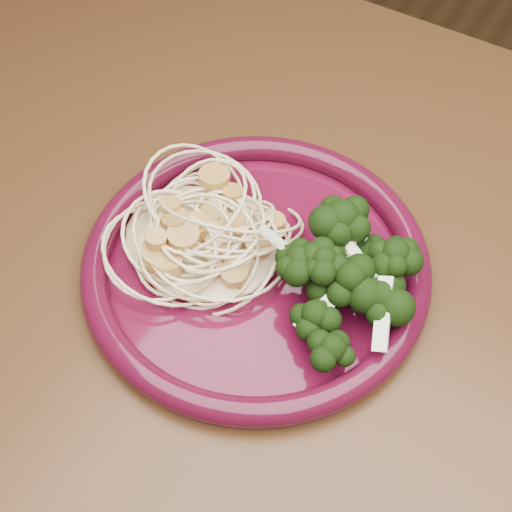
{
  "coord_description": "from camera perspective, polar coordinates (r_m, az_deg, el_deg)",
  "views": [
    {
      "loc": [
        0.19,
        -0.24,
        1.2
      ],
      "look_at": [
        0.02,
        0.03,
        0.77
      ],
      "focal_mm": 50.0,
      "sensor_mm": 36.0,
      "label": 1
    }
  ],
  "objects": [
    {
      "name": "dining_table",
      "position": [
        0.63,
        -3.56,
        -7.79
      ],
      "size": [
        1.2,
        0.8,
        0.75
      ],
      "color": "#472814",
      "rests_on": "ground"
    },
    {
      "name": "dinner_plate",
      "position": [
        0.54,
        0.0,
        -0.65
      ],
      "size": [
        0.28,
        0.28,
        0.02
      ],
      "rotation": [
        0.0,
        0.0,
        0.08
      ],
      "color": "#44081E",
      "rests_on": "dining_table"
    },
    {
      "name": "spaghetti_pile",
      "position": [
        0.55,
        -4.34,
        1.8
      ],
      "size": [
        0.14,
        0.12,
        0.03
      ],
      "primitive_type": "ellipsoid",
      "rotation": [
        0.0,
        0.0,
        0.08
      ],
      "color": "beige",
      "rests_on": "dinner_plate"
    },
    {
      "name": "scallop_cluster",
      "position": [
        0.52,
        -4.57,
        4.11
      ],
      "size": [
        0.13,
        0.13,
        0.04
      ],
      "primitive_type": null,
      "rotation": [
        0.0,
        0.0,
        0.08
      ],
      "color": "tan",
      "rests_on": "spaghetti_pile"
    },
    {
      "name": "broccoli_pile",
      "position": [
        0.51,
        5.7,
        -1.56
      ],
      "size": [
        0.1,
        0.16,
        0.05
      ],
      "primitive_type": "ellipsoid",
      "rotation": [
        0.0,
        0.0,
        0.08
      ],
      "color": "black",
      "rests_on": "dinner_plate"
    },
    {
      "name": "onion_garnish",
      "position": [
        0.49,
        6.0,
        0.62
      ],
      "size": [
        0.07,
        0.1,
        0.05
      ],
      "primitive_type": null,
      "rotation": [
        0.0,
        0.0,
        0.08
      ],
      "color": "white",
      "rests_on": "broccoli_pile"
    }
  ]
}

